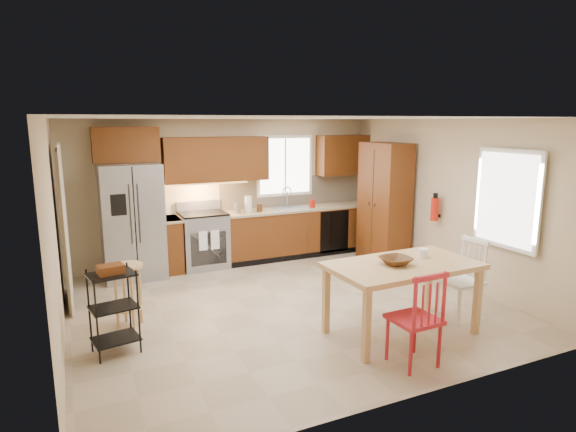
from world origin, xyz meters
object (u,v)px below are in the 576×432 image
(soap_bottle, at_px, (312,202))
(chair_white, at_px, (461,280))
(pantry, at_px, (384,203))
(fire_extinguisher, at_px, (435,209))
(refrigerator, at_px, (132,221))
(table_bowl, at_px, (396,265))
(range_stove, at_px, (204,241))
(dining_table, at_px, (401,299))
(chair_red, at_px, (414,317))
(bar_stool, at_px, (128,295))
(utility_cart, at_px, (114,312))
(table_jar, at_px, (423,255))

(soap_bottle, xyz_separation_m, chair_white, (0.33, -3.40, -0.49))
(pantry, height_order, fire_extinguisher, pantry)
(chair_white, bearing_deg, fire_extinguisher, -30.95)
(refrigerator, bearing_deg, table_bowl, -54.74)
(table_bowl, bearing_deg, range_stove, 110.28)
(dining_table, relative_size, chair_red, 1.70)
(dining_table, distance_m, bar_stool, 3.27)
(pantry, relative_size, chair_red, 2.07)
(chair_white, xyz_separation_m, bar_stool, (-3.83, 1.50, -0.12))
(soap_bottle, distance_m, bar_stool, 4.02)
(fire_extinguisher, bearing_deg, dining_table, -139.72)
(soap_bottle, distance_m, utility_cart, 4.54)
(fire_extinguisher, xyz_separation_m, table_bowl, (-1.87, -1.50, -0.25))
(refrigerator, height_order, fire_extinguisher, refrigerator)
(refrigerator, height_order, chair_white, refrigerator)
(soap_bottle, distance_m, table_bowl, 3.53)
(dining_table, xyz_separation_m, table_bowl, (-0.11, 0.00, 0.43))
(soap_bottle, xyz_separation_m, bar_stool, (-3.49, -1.90, -0.61))
(pantry, distance_m, bar_stool, 4.60)
(pantry, relative_size, utility_cart, 2.25)
(chair_red, relative_size, bar_stool, 1.30)
(soap_bottle, height_order, dining_table, soap_bottle)
(pantry, height_order, chair_white, pantry)
(refrigerator, relative_size, dining_table, 1.06)
(soap_bottle, height_order, table_jar, soap_bottle)
(range_stove, bearing_deg, pantry, -18.29)
(fire_extinguisher, distance_m, dining_table, 2.41)
(soap_bottle, bearing_deg, table_jar, -94.11)
(dining_table, height_order, chair_white, chair_white)
(chair_red, height_order, table_bowl, chair_red)
(bar_stool, bearing_deg, utility_cart, -92.92)
(refrigerator, xyz_separation_m, utility_cart, (-0.54, -2.59, -0.44))
(dining_table, relative_size, table_jar, 10.61)
(table_jar, bearing_deg, utility_cart, 167.36)
(chair_white, height_order, table_jar, chair_white)
(chair_red, bearing_deg, table_bowl, 68.04)
(soap_bottle, height_order, table_bowl, soap_bottle)
(soap_bottle, xyz_separation_m, table_bowl, (-0.72, -3.45, -0.14))
(soap_bottle, bearing_deg, refrigerator, 179.55)
(fire_extinguisher, bearing_deg, chair_red, -134.59)
(range_stove, distance_m, soap_bottle, 2.10)
(dining_table, bearing_deg, fire_extinguisher, 38.77)
(pantry, distance_m, chair_red, 3.77)
(refrigerator, distance_m, range_stove, 1.24)
(table_jar, height_order, utility_cart, table_jar)
(chair_red, bearing_deg, utility_cart, 149.27)
(range_stove, bearing_deg, chair_white, -55.84)
(range_stove, xyz_separation_m, pantry, (2.98, -0.99, 0.59))
(pantry, xyz_separation_m, fire_extinguisher, (0.20, -1.05, 0.05))
(fire_extinguisher, bearing_deg, soap_bottle, 120.53)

